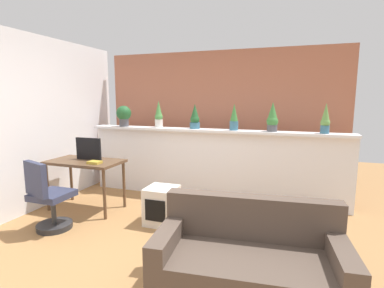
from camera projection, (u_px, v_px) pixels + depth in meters
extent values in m
plane|color=#9E7042|center=(160.00, 256.00, 3.17)|extent=(12.00, 12.00, 0.00)
cube|color=white|center=(211.00, 165.00, 4.95)|extent=(4.31, 0.16, 1.13)
cube|color=white|center=(211.00, 131.00, 4.82)|extent=(4.31, 0.28, 0.04)
cube|color=#AD664C|center=(220.00, 121.00, 5.40)|extent=(4.31, 0.10, 2.50)
cube|color=white|center=(13.00, 125.00, 4.12)|extent=(0.12, 4.40, 2.60)
cylinder|color=#4C4C51|center=(124.00, 123.00, 5.30)|extent=(0.16, 0.16, 0.14)
sphere|color=#235B2D|center=(124.00, 113.00, 5.27)|extent=(0.26, 0.26, 0.26)
cylinder|color=silver|center=(159.00, 123.00, 5.15)|extent=(0.14, 0.14, 0.14)
sphere|color=#4C9347|center=(159.00, 117.00, 5.13)|extent=(0.14, 0.14, 0.14)
cone|color=#4C9347|center=(159.00, 108.00, 5.11)|extent=(0.12, 0.12, 0.25)
cylinder|color=#386B84|center=(195.00, 126.00, 4.93)|extent=(0.17, 0.17, 0.10)
sphere|color=#235B2D|center=(195.00, 120.00, 4.91)|extent=(0.15, 0.15, 0.15)
cone|color=#235B2D|center=(195.00, 111.00, 4.89)|extent=(0.13, 0.13, 0.23)
cylinder|color=#386B84|center=(234.00, 126.00, 4.69)|extent=(0.13, 0.13, 0.14)
cone|color=#3D843D|center=(234.00, 112.00, 4.66)|extent=(0.12, 0.12, 0.27)
cylinder|color=#4C4C51|center=(272.00, 128.00, 4.52)|extent=(0.15, 0.15, 0.10)
sphere|color=#3D843D|center=(272.00, 121.00, 4.50)|extent=(0.17, 0.17, 0.17)
cone|color=#3D843D|center=(273.00, 111.00, 4.47)|extent=(0.15, 0.15, 0.26)
cylinder|color=#386B84|center=(325.00, 129.00, 4.26)|extent=(0.12, 0.12, 0.12)
sphere|color=#669E4C|center=(325.00, 123.00, 4.24)|extent=(0.13, 0.13, 0.13)
cone|color=#669E4C|center=(326.00, 112.00, 4.22)|extent=(0.11, 0.11, 0.25)
cylinder|color=brown|center=(47.00, 187.00, 4.42)|extent=(0.04, 0.04, 0.71)
cylinder|color=brown|center=(104.00, 195.00, 4.10)|extent=(0.04, 0.04, 0.71)
cylinder|color=brown|center=(71.00, 179.00, 4.89)|extent=(0.04, 0.04, 0.71)
cylinder|color=brown|center=(124.00, 185.00, 4.56)|extent=(0.04, 0.04, 0.71)
cube|color=brown|center=(85.00, 162.00, 4.43)|extent=(1.10, 0.60, 0.04)
cube|color=black|center=(89.00, 149.00, 4.47)|extent=(0.42, 0.04, 0.33)
cylinder|color=#262628|center=(55.00, 226.00, 3.85)|extent=(0.44, 0.44, 0.07)
cylinder|color=#333333|center=(53.00, 211.00, 3.81)|extent=(0.06, 0.06, 0.34)
cube|color=#2D334C|center=(52.00, 195.00, 3.78)|extent=(0.44, 0.44, 0.08)
cube|color=#2D334C|center=(35.00, 179.00, 3.59)|extent=(0.44, 0.21, 0.42)
cube|color=silver|center=(162.00, 205.00, 3.98)|extent=(0.40, 0.40, 0.50)
cube|color=black|center=(156.00, 210.00, 3.80)|extent=(0.28, 0.04, 0.28)
cube|color=gold|center=(95.00, 162.00, 4.22)|extent=(0.18, 0.14, 0.04)
cube|color=brown|center=(248.00, 277.00, 2.48)|extent=(1.63, 0.91, 0.40)
cube|color=brown|center=(251.00, 217.00, 2.71)|extent=(1.57, 0.32, 0.40)
cube|color=brown|center=(168.00, 236.00, 2.60)|extent=(0.24, 0.77, 0.16)
cube|color=brown|center=(342.00, 256.00, 2.28)|extent=(0.24, 0.77, 0.16)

